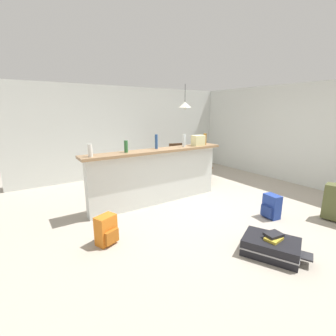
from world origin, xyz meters
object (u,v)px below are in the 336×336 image
dining_chair_far_side (174,157)px  backpack_blue (271,207)px  bottle_amber (205,139)px  bottle_white (90,150)px  bottle_green (126,146)px  backpack_orange (106,230)px  bottle_blue (156,142)px  pendant_lamp (185,105)px  bottle_clear (184,141)px  book_stack (274,236)px  grocery_bag (198,140)px  dining_table (186,156)px  dining_chair_near_partition (199,164)px  suitcase_flat_black (271,247)px

dining_chair_far_side → backpack_blue: 3.42m
bottle_amber → dining_chair_far_side: 1.88m
bottle_white → dining_chair_far_side: bearing=31.1°
bottle_green → backpack_orange: 1.58m
bottle_blue → backpack_blue: size_ratio=0.67×
bottle_green → dining_chair_far_side: size_ratio=0.23×
backpack_orange → pendant_lamp: bearing=35.0°
dining_chair_far_side → backpack_orange: (-2.98, -2.62, -0.31)m
bottle_clear → book_stack: (-0.31, -2.36, -0.98)m
backpack_orange → grocery_bag: bearing=20.5°
backpack_orange → bottle_amber: bearing=19.2°
bottle_blue → bottle_amber: (1.19, -0.10, -0.02)m
bottle_blue → dining_table: size_ratio=0.26×
dining_table → book_stack: bearing=-109.7°
dining_chair_near_partition → dining_chair_far_side: 1.16m
bottle_clear → pendant_lamp: pendant_lamp is taller
dining_table → backpack_blue: 2.87m
dining_chair_far_side → pendant_lamp: pendant_lamp is taller
bottle_blue → suitcase_flat_black: bearing=-83.7°
backpack_blue → bottle_green: bearing=138.5°
bottle_green → pendant_lamp: size_ratio=0.34×
bottle_green → pendant_lamp: bearing=26.8°
dining_table → backpack_orange: 3.64m
bottle_clear → pendant_lamp: size_ratio=0.41×
bottle_white → backpack_orange: bottle_white is taller
dining_table → suitcase_flat_black: bearing=-110.0°
bottle_amber → suitcase_flat_black: bearing=-111.3°
bottle_blue → suitcase_flat_black: 2.72m
grocery_bag → pendant_lamp: 1.46m
pendant_lamp → backpack_orange: bearing=-145.0°
bottle_green → dining_chair_near_partition: (2.21, 0.51, -0.70)m
book_stack → bottle_amber: bearing=69.2°
backpack_blue → dining_chair_far_side: bearing=85.3°
bottle_clear → bottle_amber: bearing=1.1°
bottle_white → grocery_bag: (2.32, 0.02, 0.00)m
bottle_amber → grocery_bag: 0.20m
bottle_clear → dining_table: bearing=50.6°
dining_table → suitcase_flat_black: size_ratio=1.24×
backpack_orange → dining_chair_near_partition: bearing=26.3°
backpack_blue → bottle_amber: bearing=92.8°
grocery_bag → backpack_blue: 1.98m
bottle_white → pendant_lamp: 3.14m
dining_chair_far_side → book_stack: dining_chair_far_side is taller
dining_chair_near_partition → backpack_blue: dining_chair_near_partition is taller
bottle_blue → bottle_clear: size_ratio=1.09×
dining_table → backpack_orange: size_ratio=2.62×
dining_chair_near_partition → book_stack: dining_chair_near_partition is taller
dining_chair_far_side → backpack_orange: size_ratio=2.21×
dining_table → book_stack: 3.74m
bottle_clear → dining_table: 1.59m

